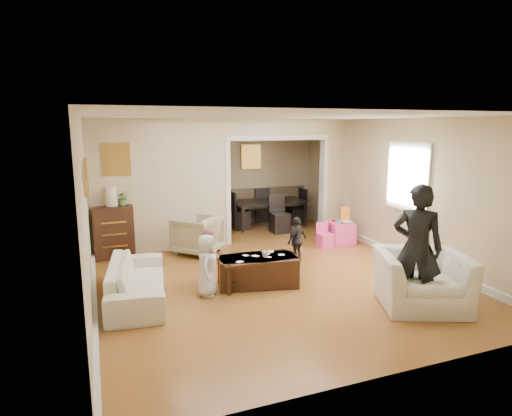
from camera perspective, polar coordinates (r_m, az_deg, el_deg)
name	(u,v)px	position (r m, az deg, el deg)	size (l,w,h in m)	color
floor	(260,269)	(7.61, 0.54, -8.06)	(7.00, 7.00, 0.00)	#AD732C
partition_left	(162,186)	(8.67, -12.37, 2.87)	(2.75, 0.18, 2.60)	#C1B48D
partition_right	(333,178)	(9.98, 10.08, 3.97)	(0.55, 0.18, 2.60)	#C1B48D
partition_header	(278,127)	(9.28, 2.88, 10.58)	(2.22, 0.18, 0.35)	#C1B48D
window_pane	(408,177)	(8.32, 19.45, 3.92)	(0.03, 0.95, 1.10)	white
framed_art_partition	(116,159)	(8.43, -17.99, 6.14)	(0.45, 0.03, 0.55)	brown
framed_art_sofa_wall	(86,177)	(6.14, -21.54, 3.88)	(0.03, 0.55, 0.40)	brown
framed_art_alcove	(251,157)	(10.83, -0.67, 6.79)	(0.45, 0.03, 0.55)	brown
sofa	(137,280)	(6.49, -15.45, -9.21)	(1.92, 0.75, 0.56)	white
armchair_back	(197,235)	(8.49, -7.77, -3.56)	(0.79, 0.81, 0.74)	tan
armchair_front	(422,280)	(6.42, 21.10, -8.87)	(1.16, 1.02, 0.76)	white
dresser	(114,232)	(8.55, -18.28, -3.02)	(0.72, 0.41, 0.99)	#361B10
table_lamp	(112,196)	(8.42, -18.55, 1.46)	(0.22, 0.22, 0.36)	beige
potted_plant	(123,198)	(8.44, -17.18, 1.32)	(0.26, 0.23, 0.29)	#476D30
coffee_table	(258,271)	(6.83, 0.22, -8.28)	(1.21, 0.61, 0.46)	#341B10
coffee_cup	(265,254)	(6.73, 1.17, -6.12)	(0.10, 0.10, 0.09)	silver
play_table	(341,233)	(9.31, 11.23, -3.27)	(0.48, 0.48, 0.46)	#F74198
cereal_box	(344,214)	(9.37, 11.61, -0.81)	(0.20, 0.07, 0.30)	yellow
cyan_cup	(339,221)	(9.15, 10.93, -1.76)	(0.08, 0.08, 0.08)	#2AB5D2
toy_block	(334,221)	(9.29, 10.27, -1.65)	(0.08, 0.06, 0.05)	red
play_bowl	(347,222)	(9.18, 11.95, -1.86)	(0.20, 0.20, 0.05)	white
dining_table	(269,214)	(10.68, 1.73, -0.77)	(1.81, 1.01, 0.63)	black
adult_person	(417,248)	(6.10, 20.52, -5.01)	(0.63, 0.42, 1.74)	black
child_kneel_a	(207,265)	(6.37, -6.50, -7.54)	(0.45, 0.29, 0.92)	beige
child_kneel_b	(209,256)	(6.83, -6.22, -6.35)	(0.44, 0.34, 0.91)	#D28392
child_toddler	(297,240)	(7.83, 5.44, -4.27)	(0.50, 0.21, 0.86)	black
craft_papers	(261,256)	(6.80, 0.64, -6.32)	(0.85, 0.46, 0.00)	white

